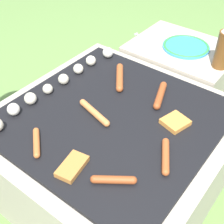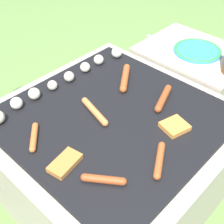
# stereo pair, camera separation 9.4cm
# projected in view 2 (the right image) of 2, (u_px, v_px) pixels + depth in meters

# --- Properties ---
(ground_plane) EXTENTS (14.00, 14.00, 0.00)m
(ground_plane) POSITION_uv_depth(u_px,v_px,m) (112.00, 179.00, 1.53)
(ground_plane) COLOR #608442
(grill) EXTENTS (0.91, 0.91, 0.42)m
(grill) POSITION_uv_depth(u_px,v_px,m) (112.00, 151.00, 1.40)
(grill) COLOR #A89E8C
(grill) RESTS_ON ground_plane
(side_ledge) EXTENTS (0.43, 0.55, 0.42)m
(side_ledge) POSITION_uv_depth(u_px,v_px,m) (189.00, 83.00, 1.79)
(side_ledge) COLOR #A89E8C
(side_ledge) RESTS_ON ground_plane
(sausage_mid_right) EXTENTS (0.07, 0.19, 0.03)m
(sausage_mid_right) POSITION_uv_depth(u_px,v_px,m) (95.00, 111.00, 1.26)
(sausage_mid_right) COLOR #C6753D
(sausage_mid_right) RESTS_ON grill
(sausage_mid_left) EXTENTS (0.15, 0.10, 0.03)m
(sausage_mid_left) POSITION_uv_depth(u_px,v_px,m) (159.00, 160.00, 1.07)
(sausage_mid_left) COLOR #A34C23
(sausage_mid_left) RESTS_ON grill
(sausage_back_center) EXTENTS (0.18, 0.14, 0.03)m
(sausage_back_center) POSITION_uv_depth(u_px,v_px,m) (125.00, 78.00, 1.44)
(sausage_back_center) COLOR #A34C23
(sausage_back_center) RESTS_ON grill
(sausage_back_right) EXTENTS (0.10, 0.12, 0.02)m
(sausage_back_right) POSITION_uv_depth(u_px,v_px,m) (34.00, 137.00, 1.15)
(sausage_back_right) COLOR #B7602D
(sausage_back_right) RESTS_ON grill
(sausage_back_left) EXTENTS (0.18, 0.08, 0.03)m
(sausage_back_left) POSITION_uv_depth(u_px,v_px,m) (163.00, 98.00, 1.32)
(sausage_back_left) COLOR #93421E
(sausage_back_left) RESTS_ON grill
(sausage_front_center) EXTENTS (0.10, 0.13, 0.03)m
(sausage_front_center) POSITION_uv_depth(u_px,v_px,m) (104.00, 179.00, 1.00)
(sausage_front_center) COLOR #93421E
(sausage_front_center) RESTS_ON grill
(bread_slice_right) EXTENTS (0.13, 0.09, 0.02)m
(bread_slice_right) POSITION_uv_depth(u_px,v_px,m) (65.00, 163.00, 1.06)
(bread_slice_right) COLOR #B27033
(bread_slice_right) RESTS_ON grill
(bread_slice_left) EXTENTS (0.11, 0.11, 0.02)m
(bread_slice_left) POSITION_uv_depth(u_px,v_px,m) (175.00, 126.00, 1.20)
(bread_slice_left) COLOR #D18438
(bread_slice_left) RESTS_ON grill
(mushroom_row) EXTENTS (0.74, 0.08, 0.05)m
(mushroom_row) POSITION_uv_depth(u_px,v_px,m) (61.00, 81.00, 1.40)
(mushroom_row) COLOR beige
(mushroom_row) RESTS_ON grill
(plate_colorful) EXTENTS (0.25, 0.25, 0.02)m
(plate_colorful) POSITION_uv_depth(u_px,v_px,m) (197.00, 50.00, 1.64)
(plate_colorful) COLOR #338CCC
(plate_colorful) RESTS_ON side_ledge
(fork_utensil) EXTENTS (0.04, 0.19, 0.01)m
(fork_utensil) POSITION_uv_depth(u_px,v_px,m) (158.00, 41.00, 1.73)
(fork_utensil) COLOR silver
(fork_utensil) RESTS_ON side_ledge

